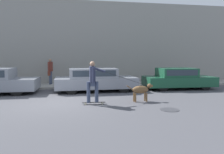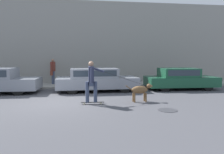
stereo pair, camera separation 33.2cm
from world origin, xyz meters
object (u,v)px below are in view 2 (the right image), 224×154
object	(u,v)px
parked_car_1	(96,80)
parked_car_2	(180,79)
dog	(140,90)
pedestrian_with_bag	(53,70)
skateboarder	(92,80)

from	to	relation	value
parked_car_1	parked_car_2	size ratio (longest dim) A/B	1.09
parked_car_1	dog	world-z (taller)	parked_car_1
parked_car_1	parked_car_2	world-z (taller)	parked_car_1
parked_car_1	pedestrian_with_bag	xyz separation A→B (m)	(-2.66, 2.68, 0.39)
pedestrian_with_bag	parked_car_1	bearing A→B (deg)	149.47
pedestrian_with_bag	skateboarder	bearing A→B (deg)	125.00
dog	pedestrian_with_bag	world-z (taller)	pedestrian_with_bag
parked_car_1	dog	size ratio (longest dim) A/B	3.77
parked_car_2	skateboarder	bearing A→B (deg)	-145.96
dog	skateboarder	distance (m)	2.12
dog	parked_car_2	bearing A→B (deg)	37.97
parked_car_1	pedestrian_with_bag	bearing A→B (deg)	133.35
parked_car_2	pedestrian_with_bag	bearing A→B (deg)	162.24
parked_car_2	skateboarder	xyz separation A→B (m)	(-5.33, -3.37, 0.38)
parked_car_1	pedestrian_with_bag	distance (m)	3.80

